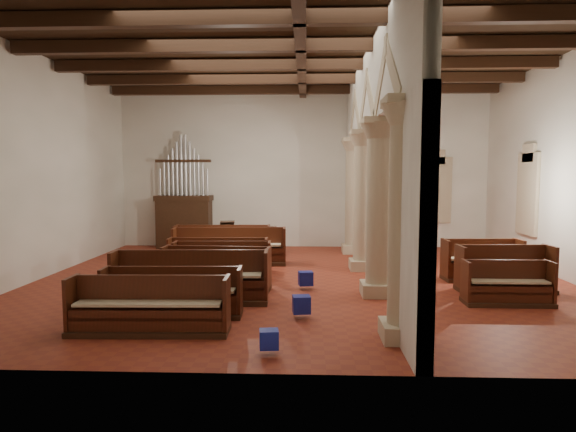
# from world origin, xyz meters

# --- Properties ---
(floor) EXTENTS (14.00, 14.00, 0.00)m
(floor) POSITION_xyz_m (0.00, 0.00, 0.00)
(floor) COLOR maroon
(floor) RESTS_ON ground
(ceiling) EXTENTS (14.00, 14.00, 0.00)m
(ceiling) POSITION_xyz_m (0.00, 0.00, 6.00)
(ceiling) COLOR black
(ceiling) RESTS_ON wall_back
(wall_back) EXTENTS (14.00, 0.02, 6.00)m
(wall_back) POSITION_xyz_m (0.00, 6.00, 3.00)
(wall_back) COLOR white
(wall_back) RESTS_ON floor
(wall_front) EXTENTS (14.00, 0.02, 6.00)m
(wall_front) POSITION_xyz_m (0.00, -6.00, 3.00)
(wall_front) COLOR white
(wall_front) RESTS_ON floor
(wall_left) EXTENTS (0.02, 12.00, 6.00)m
(wall_left) POSITION_xyz_m (-7.00, 0.00, 3.00)
(wall_left) COLOR white
(wall_left) RESTS_ON floor
(wall_right) EXTENTS (0.02, 12.00, 6.00)m
(wall_right) POSITION_xyz_m (7.00, 0.00, 3.00)
(wall_right) COLOR white
(wall_right) RESTS_ON floor
(ceiling_beams) EXTENTS (13.80, 11.80, 0.30)m
(ceiling_beams) POSITION_xyz_m (0.00, 0.00, 5.82)
(ceiling_beams) COLOR #321C10
(ceiling_beams) RESTS_ON wall_back
(arcade) EXTENTS (0.90, 11.90, 6.00)m
(arcade) POSITION_xyz_m (1.80, 0.00, 3.56)
(arcade) COLOR tan
(arcade) RESTS_ON floor
(window_right_b) EXTENTS (0.03, 1.00, 2.20)m
(window_right_b) POSITION_xyz_m (6.98, 2.50, 2.20)
(window_right_b) COLOR #377B61
(window_right_b) RESTS_ON wall_right
(window_back) EXTENTS (1.00, 0.03, 2.20)m
(window_back) POSITION_xyz_m (5.00, 5.98, 2.20)
(window_back) COLOR #377B61
(window_back) RESTS_ON wall_back
(pipe_organ) EXTENTS (2.10, 0.85, 4.40)m
(pipe_organ) POSITION_xyz_m (-4.50, 5.50, 1.37)
(pipe_organ) COLOR #321C10
(pipe_organ) RESTS_ON floor
(lectern) EXTENTS (0.56, 0.58, 1.22)m
(lectern) POSITION_xyz_m (-2.62, 4.02, 0.50)
(lectern) COLOR #342110
(lectern) RESTS_ON floor
(dossal_curtain) EXTENTS (1.80, 0.07, 2.17)m
(dossal_curtain) POSITION_xyz_m (3.50, 5.92, 1.17)
(dossal_curtain) COLOR maroon
(dossal_curtain) RESTS_ON floor
(processional_banner) EXTENTS (0.57, 0.73, 2.70)m
(processional_banner) POSITION_xyz_m (4.28, 4.43, 0.84)
(processional_banner) COLOR #321C10
(processional_banner) RESTS_ON floor
(hymnal_box_a) EXTENTS (0.32, 0.27, 0.30)m
(hymnal_box_a) POSITION_xyz_m (-0.43, -5.27, 0.25)
(hymnal_box_a) COLOR navy
(hymnal_box_a) RESTS_ON floor
(hymnal_box_b) EXTENTS (0.37, 0.32, 0.34)m
(hymnal_box_b) POSITION_xyz_m (0.05, -3.33, 0.27)
(hymnal_box_b) COLOR navy
(hymnal_box_b) RESTS_ON floor
(hymnal_box_c) EXTENTS (0.38, 0.33, 0.34)m
(hymnal_box_c) POSITION_xyz_m (0.13, -0.97, 0.27)
(hymnal_box_c) COLOR #151891
(hymnal_box_c) RESTS_ON floor
(tube_heater_a) EXTENTS (1.06, 0.11, 0.11)m
(tube_heater_a) POSITION_xyz_m (-2.43, -3.86, 0.16)
(tube_heater_a) COLOR silver
(tube_heater_a) RESTS_ON floor
(tube_heater_b) EXTENTS (0.96, 0.45, 0.10)m
(tube_heater_b) POSITION_xyz_m (-2.07, -2.75, 0.16)
(tube_heater_b) COLOR silver
(tube_heater_b) RESTS_ON floor
(nave_pew_0) EXTENTS (2.84, 0.75, 1.01)m
(nave_pew_0) POSITION_xyz_m (-2.63, -4.32, 0.33)
(nave_pew_0) COLOR #321C10
(nave_pew_0) RESTS_ON floor
(nave_pew_1) EXTENTS (2.77, 0.76, 0.97)m
(nave_pew_1) POSITION_xyz_m (-2.50, -3.30, 0.32)
(nave_pew_1) COLOR #321C10
(nave_pew_1) RESTS_ON floor
(nave_pew_2) EXTENTS (3.42, 0.93, 1.14)m
(nave_pew_2) POSITION_xyz_m (-2.38, -2.28, 0.37)
(nave_pew_2) COLOR #321C10
(nave_pew_2) RESTS_ON floor
(nave_pew_3) EXTENTS (2.66, 0.87, 1.05)m
(nave_pew_3) POSITION_xyz_m (-2.04, -1.11, 0.35)
(nave_pew_3) COLOR #321C10
(nave_pew_3) RESTS_ON floor
(nave_pew_4) EXTENTS (2.63, 0.79, 1.01)m
(nave_pew_4) POSITION_xyz_m (-2.11, 0.09, 0.33)
(nave_pew_4) COLOR #321C10
(nave_pew_4) RESTS_ON floor
(nave_pew_5) EXTENTS (2.87, 0.71, 0.98)m
(nave_pew_5) POSITION_xyz_m (-2.39, 1.02, 0.32)
(nave_pew_5) COLOR #321C10
(nave_pew_5) RESTS_ON floor
(nave_pew_6) EXTENTS (3.53, 0.95, 1.15)m
(nave_pew_6) POSITION_xyz_m (-2.24, 2.18, 0.38)
(nave_pew_6) COLOR #321C10
(nave_pew_6) RESTS_ON floor
(nave_pew_7) EXTENTS (3.16, 0.88, 1.13)m
(nave_pew_7) POSITION_xyz_m (-2.62, 3.05, 0.37)
(nave_pew_7) COLOR #321C10
(nave_pew_7) RESTS_ON floor
(nave_pew_8) EXTENTS (2.50, 0.68, 0.98)m
(nave_pew_8) POSITION_xyz_m (-2.15, 4.01, 0.33)
(nave_pew_8) COLOR #321C10
(nave_pew_8) RESTS_ON floor
(aisle_pew_0) EXTENTS (1.86, 0.64, 0.95)m
(aisle_pew_0) POSITION_xyz_m (4.49, -2.18, 0.32)
(aisle_pew_0) COLOR #321C10
(aisle_pew_0) RESTS_ON floor
(aisle_pew_1) EXTENTS (2.26, 0.87, 1.11)m
(aisle_pew_1) POSITION_xyz_m (4.89, -1.04, 0.37)
(aisle_pew_1) COLOR #321C10
(aisle_pew_1) RESTS_ON floor
(aisle_pew_2) EXTENTS (2.07, 0.85, 1.09)m
(aisle_pew_2) POSITION_xyz_m (4.81, 0.22, 0.37)
(aisle_pew_2) COLOR #321C10
(aisle_pew_2) RESTS_ON floor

